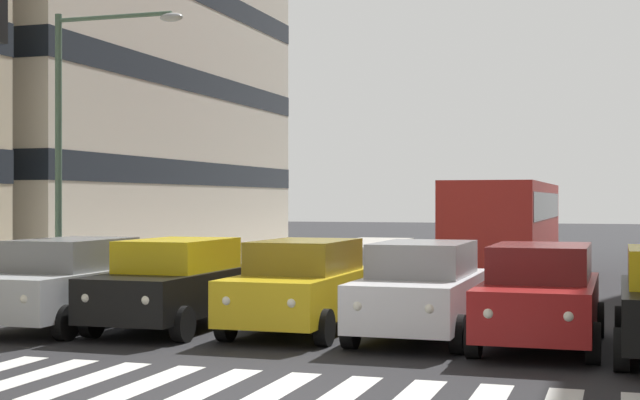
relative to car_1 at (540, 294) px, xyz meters
name	(u,v)px	position (x,y,z in m)	size (l,w,h in m)	color
ground_plane	(240,390)	(3.43, 4.90, -0.89)	(180.00, 180.00, 0.00)	#262628
crosswalk_markings	(240,390)	(3.43, 4.90, -0.88)	(10.35, 2.80, 0.01)	silver
car_1	(540,294)	(0.00, 0.00, 0.00)	(2.02, 4.44, 1.72)	maroon
car_2	(422,289)	(2.10, -0.33, 0.00)	(2.02, 4.44, 1.72)	silver
car_3	(302,285)	(4.39, -0.42, 0.00)	(2.02, 4.44, 1.72)	gold
car_4	(175,283)	(6.86, -0.08, 0.00)	(2.02, 4.44, 1.72)	black
car_5	(69,282)	(8.93, 0.37, 0.00)	(2.02, 4.44, 1.72)	#B2B7BC
bus_behind_traffic	(507,220)	(2.10, -13.42, 0.97)	(2.78, 10.50, 3.00)	red
street_lamp_right	(80,121)	(10.77, -2.97, 3.45)	(3.31, 0.28, 6.72)	#4C6B56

